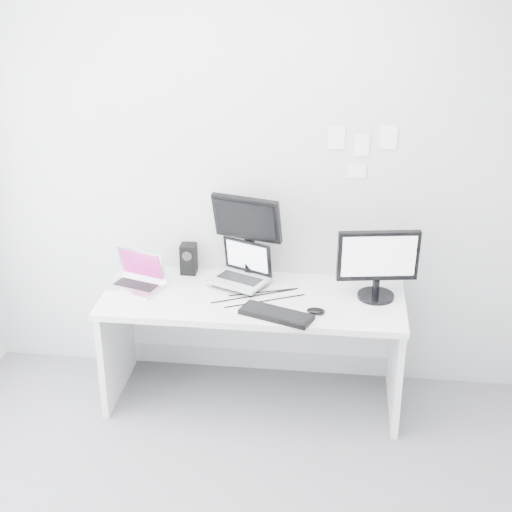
% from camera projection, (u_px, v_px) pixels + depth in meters
% --- Properties ---
extents(back_wall, '(3.60, 0.00, 3.60)m').
position_uv_depth(back_wall, '(260.00, 179.00, 4.51)').
color(back_wall, silver).
rests_on(back_wall, ground).
extents(desk, '(1.80, 0.70, 0.73)m').
position_uv_depth(desk, '(253.00, 348.00, 4.59)').
color(desk, silver).
rests_on(desk, ground).
extents(macbook, '(0.38, 0.33, 0.24)m').
position_uv_depth(macbook, '(134.00, 271.00, 4.49)').
color(macbook, silver).
rests_on(macbook, desk).
extents(speaker, '(0.12, 0.12, 0.19)m').
position_uv_depth(speaker, '(189.00, 259.00, 4.70)').
color(speaker, black).
rests_on(speaker, desk).
extents(dell_laptop, '(0.41, 0.37, 0.28)m').
position_uv_depth(dell_laptop, '(238.00, 266.00, 4.51)').
color(dell_laptop, '#A1A4A8').
rests_on(dell_laptop, desk).
extents(rear_monitor, '(0.45, 0.27, 0.58)m').
position_uv_depth(rear_monitor, '(248.00, 237.00, 4.53)').
color(rear_monitor, black).
rests_on(rear_monitor, desk).
extents(samsung_monitor, '(0.51, 0.29, 0.44)m').
position_uv_depth(samsung_monitor, '(378.00, 264.00, 4.34)').
color(samsung_monitor, black).
rests_on(samsung_monitor, desk).
extents(keyboard, '(0.44, 0.29, 0.03)m').
position_uv_depth(keyboard, '(276.00, 314.00, 4.20)').
color(keyboard, black).
rests_on(keyboard, desk).
extents(mouse, '(0.11, 0.07, 0.03)m').
position_uv_depth(mouse, '(316.00, 311.00, 4.23)').
color(mouse, black).
rests_on(mouse, desk).
extents(wall_note_0, '(0.10, 0.00, 0.14)m').
position_uv_depth(wall_note_0, '(336.00, 138.00, 4.35)').
color(wall_note_0, white).
rests_on(wall_note_0, back_wall).
extents(wall_note_1, '(0.09, 0.00, 0.13)m').
position_uv_depth(wall_note_1, '(362.00, 145.00, 4.35)').
color(wall_note_1, white).
rests_on(wall_note_1, back_wall).
extents(wall_note_2, '(0.10, 0.00, 0.14)m').
position_uv_depth(wall_note_2, '(388.00, 137.00, 4.31)').
color(wall_note_2, white).
rests_on(wall_note_2, back_wall).
extents(wall_note_3, '(0.11, 0.00, 0.08)m').
position_uv_depth(wall_note_3, '(357.00, 171.00, 4.42)').
color(wall_note_3, white).
rests_on(wall_note_3, back_wall).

